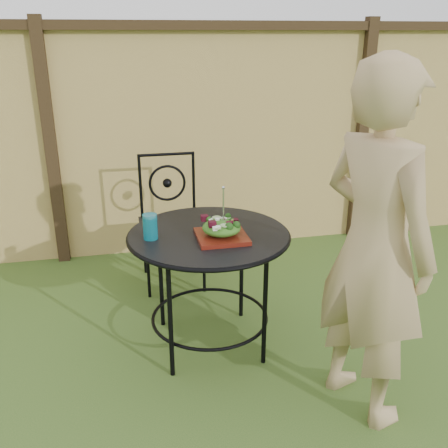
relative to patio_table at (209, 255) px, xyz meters
name	(u,v)px	position (x,y,z in m)	size (l,w,h in m)	color
ground	(303,414)	(0.34, -0.71, -0.59)	(60.00, 60.00, 0.00)	#284D18
fence	(215,139)	(0.34, 1.49, 0.36)	(8.00, 0.12, 1.90)	#F2D277
patio_table	(209,255)	(0.00, 0.00, 0.00)	(0.92, 0.92, 0.72)	black
patio_chair	(171,217)	(-0.12, 0.90, -0.08)	(0.46, 0.46, 0.95)	black
diner	(374,248)	(0.64, -0.67, 0.27)	(0.62, 0.41, 1.71)	tan
salad_plate	(222,236)	(0.05, -0.10, 0.15)	(0.27, 0.27, 0.02)	#51160B
salad	(222,228)	(0.05, -0.10, 0.20)	(0.21, 0.21, 0.08)	#235614
fork	(223,205)	(0.06, -0.10, 0.33)	(0.01, 0.01, 0.18)	silver
drinking_glass	(150,227)	(-0.33, -0.02, 0.21)	(0.08, 0.08, 0.14)	#0B6D81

